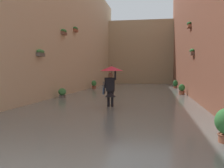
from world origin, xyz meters
TOP-DOWN VIEW (x-y plane):
  - ground_plane at (0.00, -14.69)m, footprint 73.45×73.45m
  - flood_water at (0.00, -14.69)m, footprint 9.13×35.38m
  - building_facade_right at (5.07, -14.68)m, footprint 2.04×33.38m
  - building_facade_far at (0.00, -30.28)m, footprint 11.93×1.80m
  - person_wading at (0.03, -8.29)m, footprint 1.10×1.10m
  - potted_plant_far_left at (-3.86, -21.63)m, footprint 0.47×0.47m
  - potted_plant_mid_left at (-3.81, -14.96)m, footprint 0.45×0.45m
  - potted_plant_mid_right at (3.66, -19.49)m, footprint 0.46×0.46m
  - potted_plant_near_right at (3.70, -11.56)m, footprint 0.48×0.48m

SIDE VIEW (x-z plane):
  - ground_plane at x=0.00m, z-range 0.00..0.00m
  - flood_water at x=0.00m, z-range 0.00..0.13m
  - potted_plant_near_right at x=3.70m, z-range 0.03..0.75m
  - potted_plant_mid_left at x=-3.81m, z-range 0.03..0.90m
  - potted_plant_far_left at x=-3.86m, z-range 0.04..0.95m
  - potted_plant_mid_right at x=3.66m, z-range 0.05..0.96m
  - person_wading at x=0.03m, z-range 0.46..2.55m
  - building_facade_far at x=0.00m, z-range 0.00..8.31m
  - building_facade_right at x=5.07m, z-range 0.00..10.34m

